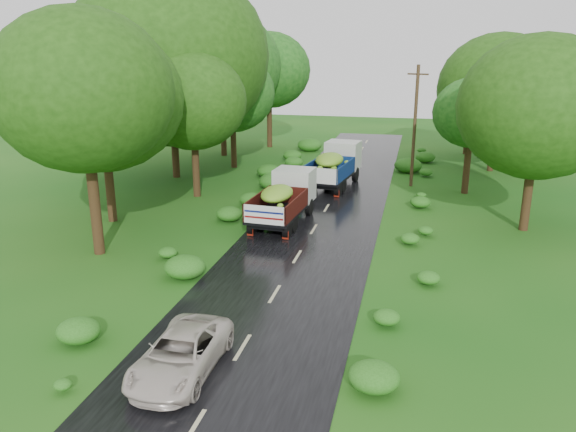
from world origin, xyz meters
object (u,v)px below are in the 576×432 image
(truck_far, at_px, (335,163))
(car, at_px, (181,354))
(utility_pole, at_px, (415,125))
(truck_near, at_px, (285,196))

(truck_far, distance_m, car, 23.21)
(car, distance_m, utility_pole, 25.24)
(truck_near, distance_m, utility_pole, 11.89)
(truck_near, height_order, car, truck_near)
(car, xyz_separation_m, utility_pole, (5.88, 24.30, 3.43))
(truck_far, bearing_deg, truck_near, -91.67)
(truck_near, xyz_separation_m, car, (0.46, -14.58, -0.81))
(truck_far, bearing_deg, car, -84.81)
(truck_far, xyz_separation_m, utility_pole, (4.96, 1.13, 2.52))
(truck_near, bearing_deg, car, -84.19)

